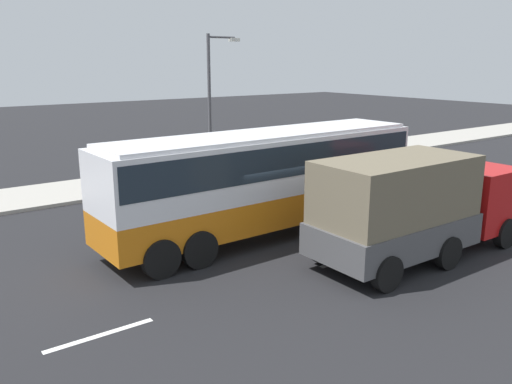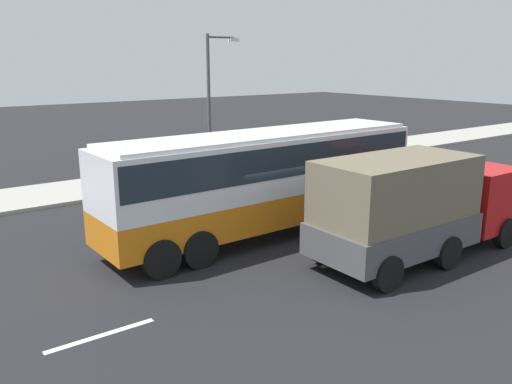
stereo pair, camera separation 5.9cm
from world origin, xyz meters
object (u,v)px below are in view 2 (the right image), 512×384
(cargo_truck, at_px, (417,204))
(pedestrian_near_curb, at_px, (253,152))
(street_lamp, at_px, (212,96))
(coach_bus, at_px, (266,172))

(cargo_truck, distance_m, pedestrian_near_curb, 13.54)
(pedestrian_near_curb, distance_m, street_lamp, 4.13)
(pedestrian_near_curb, height_order, street_lamp, street_lamp)
(cargo_truck, relative_size, street_lamp, 1.08)
(cargo_truck, height_order, pedestrian_near_curb, cargo_truck)
(pedestrian_near_curb, bearing_deg, cargo_truck, -149.39)
(coach_bus, xyz_separation_m, pedestrian_near_curb, (5.82, 8.80, -1.12))
(coach_bus, height_order, pedestrian_near_curb, coach_bus)
(coach_bus, bearing_deg, street_lamp, 68.78)
(cargo_truck, height_order, street_lamp, street_lamp)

